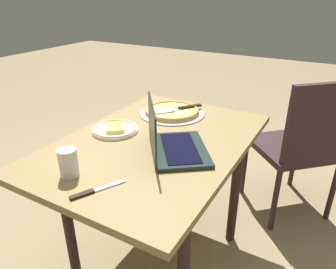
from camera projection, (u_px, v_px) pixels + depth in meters
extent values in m
plane|color=#8E7A59|center=(158.00, 253.00, 1.79)|extent=(12.00, 12.00, 0.00)
cube|color=olive|center=(156.00, 143.00, 1.49)|extent=(1.16, 0.80, 0.03)
cylinder|color=#32211E|center=(141.00, 163.00, 2.04)|extent=(0.05, 0.05, 0.70)
cylinder|color=#32211E|center=(68.00, 220.00, 1.54)|extent=(0.05, 0.05, 0.70)
cylinder|color=#32211E|center=(235.00, 191.00, 1.75)|extent=(0.05, 0.05, 0.70)
cube|color=#1D2A27|center=(180.00, 150.00, 1.38)|extent=(0.41, 0.39, 0.02)
cube|color=black|center=(180.00, 148.00, 1.37)|extent=(0.32, 0.29, 0.00)
cube|color=#1D2A27|center=(152.00, 127.00, 1.31)|extent=(0.27, 0.21, 0.21)
cube|color=#89C2EC|center=(153.00, 127.00, 1.31)|extent=(0.24, 0.18, 0.19)
cylinder|color=white|center=(115.00, 130.00, 1.57)|extent=(0.23, 0.23, 0.01)
torus|color=white|center=(115.00, 128.00, 1.57)|extent=(0.22, 0.22, 0.01)
cube|color=#D5BC5D|center=(115.00, 127.00, 1.57)|extent=(0.16, 0.16, 0.02)
cube|color=tan|center=(115.00, 122.00, 1.62)|extent=(0.07, 0.08, 0.03)
cylinder|color=#9F999E|center=(172.00, 113.00, 1.80)|extent=(0.38, 0.38, 0.01)
cylinder|color=#E1C163|center=(172.00, 111.00, 1.79)|extent=(0.30, 0.30, 0.02)
torus|color=tan|center=(172.00, 110.00, 1.79)|extent=(0.31, 0.31, 0.02)
cube|color=#A6B6B4|center=(164.00, 111.00, 1.77)|extent=(0.13, 0.13, 0.00)
cube|color=black|center=(190.00, 107.00, 1.83)|extent=(0.13, 0.11, 0.01)
cube|color=silver|center=(105.00, 187.00, 1.13)|extent=(0.15, 0.09, 0.00)
cube|color=black|center=(82.00, 195.00, 1.08)|extent=(0.09, 0.06, 0.01)
cylinder|color=silver|center=(68.00, 163.00, 1.18)|extent=(0.07, 0.07, 0.11)
cylinder|color=#432313|center=(67.00, 155.00, 1.16)|extent=(0.06, 0.06, 0.01)
cube|color=#312124|center=(291.00, 148.00, 2.01)|extent=(0.63, 0.63, 0.04)
cube|color=#312124|center=(321.00, 124.00, 1.72)|extent=(0.32, 0.33, 0.47)
cylinder|color=#312124|center=(294.00, 160.00, 2.34)|extent=(0.03, 0.03, 0.43)
cylinder|color=#312124|center=(244.00, 167.00, 2.25)|extent=(0.03, 0.03, 0.43)
cylinder|color=#312124|center=(333.00, 191.00, 1.98)|extent=(0.03, 0.03, 0.43)
cylinder|color=#312124|center=(275.00, 201.00, 1.89)|extent=(0.03, 0.03, 0.43)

